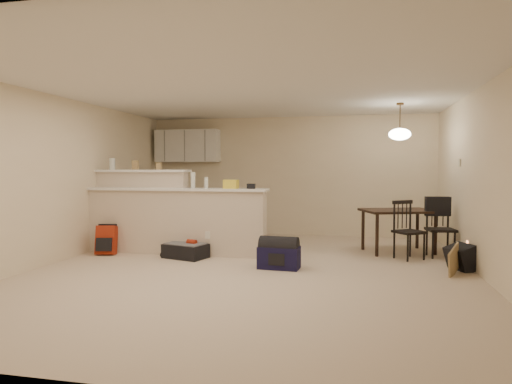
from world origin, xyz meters
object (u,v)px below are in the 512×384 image
(pendant_lamp, at_px, (400,134))
(suitcase, at_px, (186,251))
(dining_chair_near, at_px, (409,230))
(black_daypack, at_px, (462,258))
(dining_table, at_px, (398,215))
(navy_duffel, at_px, (279,257))
(red_backpack, at_px, (106,240))
(dining_chair_far, at_px, (441,228))

(pendant_lamp, xyz_separation_m, suitcase, (-3.32, -1.22, -1.88))
(suitcase, bearing_deg, dining_chair_near, 27.34)
(black_daypack, bearing_deg, dining_chair_near, 19.40)
(dining_table, xyz_separation_m, navy_duffel, (-1.76, -1.66, -0.48))
(red_backpack, height_order, navy_duffel, red_backpack)
(pendant_lamp, distance_m, red_backpack, 5.16)
(navy_duffel, bearing_deg, black_daypack, 14.02)
(pendant_lamp, bearing_deg, dining_table, 90.00)
(dining_table, xyz_separation_m, black_daypack, (0.74, -1.22, -0.46))
(dining_table, height_order, suitcase, dining_table)
(dining_table, bearing_deg, pendant_lamp, -109.85)
(pendant_lamp, xyz_separation_m, red_backpack, (-4.70, -1.22, -1.76))
(black_daypack, bearing_deg, pendant_lamp, 6.03)
(dining_chair_far, relative_size, black_daypack, 2.43)
(dining_table, relative_size, black_daypack, 3.49)
(dining_chair_far, height_order, red_backpack, dining_chair_far)
(dining_table, relative_size, dining_chair_far, 1.44)
(suitcase, bearing_deg, navy_duffel, 1.17)
(black_daypack, bearing_deg, dining_chair_far, -17.45)
(suitcase, bearing_deg, red_backpack, -163.18)
(red_backpack, bearing_deg, suitcase, -12.47)
(dining_chair_near, distance_m, dining_chair_far, 0.57)
(pendant_lamp, bearing_deg, red_backpack, -165.43)
(dining_chair_far, bearing_deg, dining_chair_near, -159.85)
(red_backpack, relative_size, black_daypack, 1.22)
(dining_chair_far, relative_size, red_backpack, 2.00)
(dining_chair_near, distance_m, navy_duffel, 2.18)
(dining_chair_near, relative_size, black_daypack, 2.36)
(dining_table, bearing_deg, red_backpack, 174.72)
(dining_table, distance_m, pendant_lamp, 1.36)
(navy_duffel, bearing_deg, dining_chair_far, 33.65)
(dining_table, distance_m, navy_duffel, 2.46)
(pendant_lamp, xyz_separation_m, navy_duffel, (-1.76, -1.66, -1.83))
(navy_duffel, bearing_deg, dining_table, 47.42)
(dining_table, xyz_separation_m, dining_chair_near, (0.11, -0.58, -0.18))
(dining_table, distance_m, dining_chair_near, 0.62)
(dining_chair_far, bearing_deg, dining_table, 145.22)
(dining_chair_far, xyz_separation_m, black_daypack, (0.13, -0.91, -0.30))
(dining_chair_near, xyz_separation_m, dining_chair_far, (0.51, 0.27, 0.01))
(dining_chair_near, distance_m, black_daypack, 0.94)
(navy_duffel, bearing_deg, suitcase, 168.43)
(dining_chair_far, relative_size, suitcase, 1.44)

